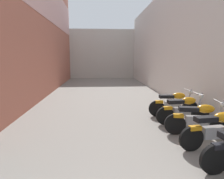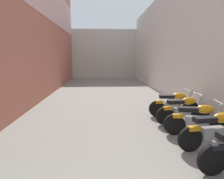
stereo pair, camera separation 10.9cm
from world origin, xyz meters
name	(u,v)px [view 2 (the right image)]	position (x,y,z in m)	size (l,w,h in m)	color
ground_plane	(109,108)	(0.00, 8.70, 0.00)	(37.39, 37.39, 0.00)	gray
building_left	(36,22)	(-3.52, 10.66, 3.93)	(0.45, 21.39, 7.78)	#B76651
building_right	(175,42)	(3.53, 10.69, 2.98)	(0.45, 21.39, 5.97)	silver
building_far_end	(104,54)	(0.00, 22.39, 2.52)	(9.65, 2.00, 5.04)	beige
motorcycle_fourth	(215,129)	(2.39, 4.54, 0.50)	(1.85, 0.58, 1.04)	black
motorcycle_fifth	(198,119)	(2.39, 5.38, 0.50)	(1.83, 0.58, 1.04)	black
motorcycle_sixth	(184,109)	(2.39, 6.40, 0.50)	(1.85, 0.58, 1.04)	black
motorcycle_seventh	(174,103)	(2.39, 7.26, 0.50)	(1.85, 0.58, 1.04)	black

